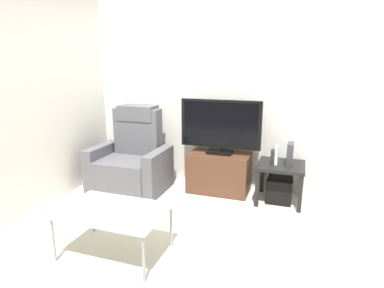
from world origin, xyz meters
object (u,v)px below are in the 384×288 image
object	(u,v)px
tv_stand	(219,173)
book_leftmost	(273,157)
book_middle	(277,155)
cell_phone	(130,210)
recliner_armchair	(132,160)
coffee_table	(113,212)
television	(220,126)
game_console	(290,154)
side_table	(281,170)
subwoofer_box	(279,190)

from	to	relation	value
tv_stand	book_leftmost	distance (m)	0.74
book_middle	cell_phone	world-z (taller)	book_middle
recliner_armchair	tv_stand	bearing A→B (deg)	16.48
coffee_table	cell_phone	size ratio (longest dim) A/B	6.00
television	game_console	distance (m)	0.91
game_console	book_leftmost	bearing A→B (deg)	-171.03
television	side_table	world-z (taller)	television
subwoofer_box	game_console	bearing A→B (deg)	6.34
book_middle	television	bearing A→B (deg)	171.49
television	coffee_table	bearing A→B (deg)	-106.65
subwoofer_box	book_leftmost	distance (m)	0.42
side_table	recliner_armchair	bearing A→B (deg)	-175.19
recliner_armchair	book_middle	size ratio (longest dim) A/B	4.91
tv_stand	television	distance (m)	0.62
recliner_armchair	side_table	xyz separation A→B (m)	(1.91, 0.16, 0.02)
subwoofer_box	book_middle	world-z (taller)	book_middle
coffee_table	cell_phone	bearing A→B (deg)	11.44
cell_phone	book_middle	bearing A→B (deg)	24.25
tv_stand	cell_phone	bearing A→B (deg)	-102.46
subwoofer_box	cell_phone	distance (m)	1.97
coffee_table	tv_stand	bearing A→B (deg)	73.17
coffee_table	cell_phone	xyz separation A→B (m)	(0.14, 0.03, 0.03)
recliner_armchair	book_middle	distance (m)	1.87
side_table	book_leftmost	xyz separation A→B (m)	(-0.10, -0.02, 0.16)
game_console	cell_phone	world-z (taller)	game_console
book_middle	game_console	world-z (taller)	game_console
television	subwoofer_box	xyz separation A→B (m)	(0.77, -0.09, -0.72)
book_leftmost	book_middle	size ratio (longest dim) A/B	0.79
television	game_console	world-z (taller)	television
subwoofer_box	cell_phone	size ratio (longest dim) A/B	1.96
book_leftmost	coffee_table	distance (m)	1.99
subwoofer_box	tv_stand	bearing A→B (deg)	174.99
side_table	coffee_table	size ratio (longest dim) A/B	0.60
book_leftmost	book_middle	bearing A→B (deg)	0.00
tv_stand	book_middle	bearing A→B (deg)	-7.01
television	book_leftmost	world-z (taller)	television
side_table	subwoofer_box	xyz separation A→B (m)	(0.00, -0.00, -0.25)
recliner_armchair	cell_phone	xyz separation A→B (m)	(0.77, -1.42, 0.05)
side_table	book_leftmost	size ratio (longest dim) A/B	3.12
game_console	cell_phone	size ratio (longest dim) A/B	1.74
coffee_table	game_console	bearing A→B (deg)	49.82
side_table	game_console	bearing A→B (deg)	6.34
tv_stand	recliner_armchair	world-z (taller)	recliner_armchair
tv_stand	game_console	xyz separation A→B (m)	(0.86, -0.06, 0.35)
side_table	book_middle	distance (m)	0.20
recliner_armchair	book_middle	bearing A→B (deg)	9.49
game_console	television	bearing A→B (deg)	174.92
subwoofer_box	coffee_table	bearing A→B (deg)	-128.44
side_table	game_console	distance (m)	0.23
tv_stand	recliner_armchair	xyz separation A→B (m)	(-1.14, -0.23, 0.12)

